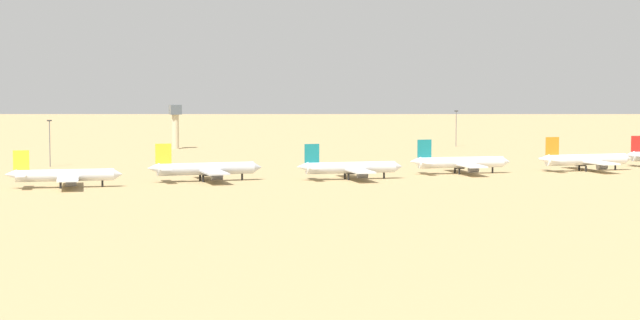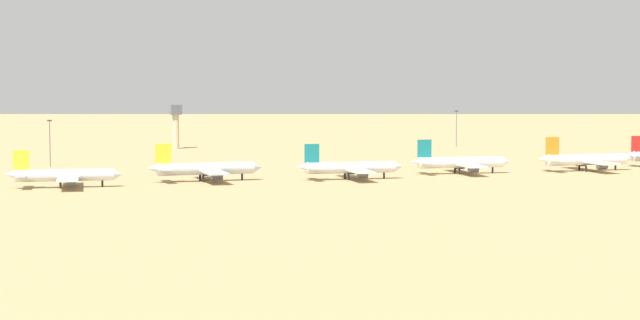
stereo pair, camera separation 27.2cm
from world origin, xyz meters
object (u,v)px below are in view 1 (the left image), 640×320
Objects in this scene: light_pole_mid at (456,126)px; light_pole_west at (50,140)px; parked_jet_yellow_1 at (64,175)px; parked_jet_yellow_2 at (205,169)px; parked_jet_teal_4 at (460,162)px; control_tower at (175,122)px; parked_jet_teal_3 at (350,168)px; parked_jet_orange_5 at (585,160)px.

light_pole_west is at bearing -163.93° from light_pole_mid.
light_pole_west reaches higher than light_pole_mid.
parked_jet_yellow_2 is (44.67, 5.47, 0.29)m from parked_jet_yellow_1.
parked_jet_teal_4 reaches higher than parked_jet_yellow_1.
parked_jet_teal_4 is at bearing -68.85° from control_tower.
parked_jet_yellow_1 is 0.96× the size of parked_jet_teal_4.
control_tower is at bearing 167.57° from light_pole_mid.
parked_jet_yellow_1 is at bearing -177.06° from parked_jet_teal_3.
parked_jet_teal_3 is 0.96× the size of parked_jet_orange_5.
parked_jet_yellow_1 is 0.97× the size of parked_jet_teal_3.
parked_jet_orange_5 is at bearing 6.79° from parked_jet_yellow_1.
parked_jet_teal_4 reaches higher than parked_jet_teal_3.
light_pole_west reaches higher than parked_jet_teal_4.
parked_jet_teal_3 is 180.76m from light_pole_mid.
parked_jet_yellow_2 is at bearing -139.66° from light_pole_mid.
parked_jet_teal_3 is at bearing 4.85° from parked_jet_yellow_1.
control_tower is at bearing 126.34° from parked_jet_orange_5.
parked_jet_orange_5 is 195.71m from light_pole_west.
parked_jet_teal_4 is 176.89m from control_tower.
parked_jet_yellow_1 is 82.07m from light_pole_west.
control_tower is 1.18× the size of light_pole_mid.
parked_jet_orange_5 is (136.30, -7.64, -0.02)m from parked_jet_yellow_2.
parked_jet_yellow_1 is 133.94m from parked_jet_teal_4.
parked_jet_orange_5 is 202.74m from control_tower.
parked_jet_yellow_1 is at bearing -145.48° from light_pole_mid.
parked_jet_yellow_2 is 136.52m from parked_jet_orange_5.
light_pole_west reaches higher than parked_jet_orange_5.
parked_jet_teal_4 is 151.81m from light_pole_mid.
parked_jet_yellow_2 is at bearing -62.07° from light_pole_west.
parked_jet_yellow_2 is 205.62m from light_pole_mid.
parked_jet_yellow_2 reaches higher than parked_jet_teal_3.
parked_jet_teal_4 is (89.25, -2.84, -0.11)m from parked_jet_yellow_2.
light_pole_mid reaches higher than parked_jet_yellow_2.
parked_jet_yellow_1 is 0.93× the size of parked_jet_yellow_2.
light_pole_mid is (197.09, 56.78, -0.02)m from light_pole_west.
light_pole_mid reaches higher than parked_jet_teal_3.
parked_jet_orange_5 is 2.13× the size of light_pole_west.
light_pole_west is at bearing -127.57° from control_tower.
parked_jet_yellow_2 is at bearing -98.95° from control_tower.
light_pole_west is (-176.72, 83.90, 5.93)m from parked_jet_orange_5.
parked_jet_yellow_1 is at bearing -171.12° from parked_jet_yellow_2.
parked_jet_yellow_2 is at bearing -174.13° from parked_jet_teal_4.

